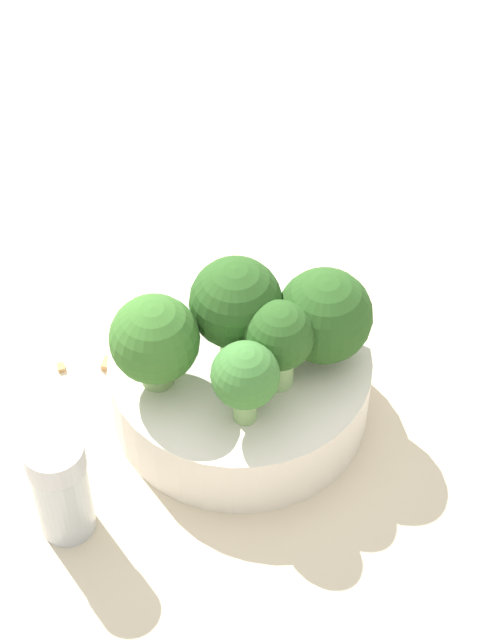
% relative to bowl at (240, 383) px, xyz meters
% --- Properties ---
extents(ground_plane, '(3.00, 3.00, 0.00)m').
position_rel_bowl_xyz_m(ground_plane, '(0.00, 0.00, -0.02)').
color(ground_plane, beige).
extents(bowl, '(0.15, 0.15, 0.04)m').
position_rel_bowl_xyz_m(bowl, '(0.00, 0.00, 0.00)').
color(bowl, silver).
rests_on(bowl, ground_plane).
extents(broccoli_floret_0, '(0.05, 0.05, 0.07)m').
position_rel_bowl_xyz_m(broccoli_floret_0, '(-0.00, 0.01, 0.06)').
color(broccoli_floret_0, '#84AD66').
rests_on(broccoli_floret_0, bowl).
extents(broccoli_floret_1, '(0.05, 0.05, 0.06)m').
position_rel_bowl_xyz_m(broccoli_floret_1, '(-0.05, -0.00, 0.06)').
color(broccoli_floret_1, '#7A9E5B').
rests_on(broccoli_floret_1, bowl).
extents(broccoli_floret_2, '(0.05, 0.05, 0.06)m').
position_rel_bowl_xyz_m(broccoli_floret_2, '(0.05, -0.01, 0.05)').
color(broccoli_floret_2, '#7A9E5B').
rests_on(broccoli_floret_2, bowl).
extents(broccoli_floret_3, '(0.04, 0.04, 0.06)m').
position_rel_bowl_xyz_m(broccoli_floret_3, '(0.01, -0.02, 0.06)').
color(broccoli_floret_3, '#8EB770').
rests_on(broccoli_floret_3, bowl).
extents(broccoli_floret_4, '(0.04, 0.04, 0.05)m').
position_rel_bowl_xyz_m(broccoli_floret_4, '(-0.01, -0.04, 0.06)').
color(broccoli_floret_4, '#84AD66').
rests_on(broccoli_floret_4, bowl).
extents(pepper_shaker, '(0.03, 0.03, 0.07)m').
position_rel_bowl_xyz_m(pepper_shaker, '(-0.12, -0.05, 0.01)').
color(pepper_shaker, '#B2B7BC').
rests_on(pepper_shaker, ground_plane).
extents(almond_crumb_0, '(0.00, 0.01, 0.01)m').
position_rel_bowl_xyz_m(almond_crumb_0, '(-0.10, 0.06, -0.02)').
color(almond_crumb_0, '#AD7F4C').
rests_on(almond_crumb_0, ground_plane).
extents(almond_crumb_1, '(0.01, 0.01, 0.01)m').
position_rel_bowl_xyz_m(almond_crumb_1, '(-0.07, 0.06, -0.02)').
color(almond_crumb_1, '#AD7F4C').
rests_on(almond_crumb_1, ground_plane).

